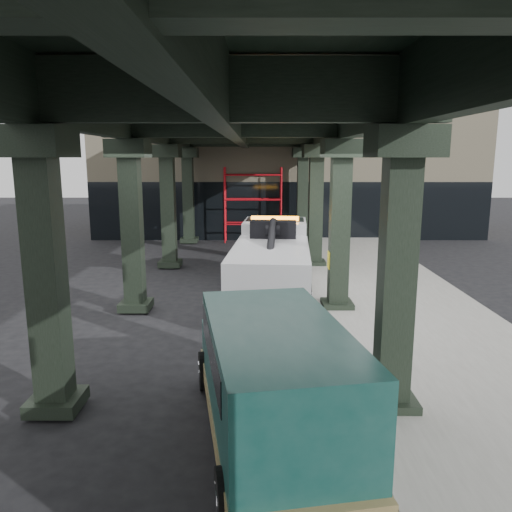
{
  "coord_description": "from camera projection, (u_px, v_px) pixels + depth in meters",
  "views": [
    {
      "loc": [
        0.21,
        -12.29,
        4.5
      ],
      "look_at": [
        0.18,
        1.86,
        1.7
      ],
      "focal_mm": 35.0,
      "sensor_mm": 36.0,
      "label": 1
    }
  ],
  "objects": [
    {
      "name": "ground",
      "position": [
        249.0,
        334.0,
        12.93
      ],
      "size": [
        90.0,
        90.0,
        0.0
      ],
      "primitive_type": "plane",
      "color": "black",
      "rests_on": "ground"
    },
    {
      "name": "sidewalk",
      "position": [
        400.0,
        309.0,
        14.87
      ],
      "size": [
        5.0,
        40.0,
        0.15
      ],
      "primitive_type": "cube",
      "color": "gray",
      "rests_on": "ground"
    },
    {
      "name": "lane_stripe",
      "position": [
        307.0,
        311.0,
        14.89
      ],
      "size": [
        0.12,
        38.0,
        0.01
      ],
      "primitive_type": "cube",
      "color": "silver",
      "rests_on": "ground"
    },
    {
      "name": "viaduct",
      "position": [
        235.0,
        122.0,
        13.84
      ],
      "size": [
        7.4,
        32.0,
        6.4
      ],
      "color": "black",
      "rests_on": "ground"
    },
    {
      "name": "building",
      "position": [
        285.0,
        166.0,
        31.77
      ],
      "size": [
        22.0,
        10.0,
        8.0
      ],
      "primitive_type": "cube",
      "color": "#C6B793",
      "rests_on": "ground"
    },
    {
      "name": "scaffolding",
      "position": [
        253.0,
        203.0,
        26.89
      ],
      "size": [
        3.08,
        0.88,
        4.0
      ],
      "color": "red",
      "rests_on": "ground"
    },
    {
      "name": "tow_truck",
      "position": [
        273.0,
        259.0,
        16.18
      ],
      "size": [
        2.79,
        8.03,
        2.59
      ],
      "rotation": [
        0.0,
        0.0,
        -0.07
      ],
      "color": "black",
      "rests_on": "ground"
    },
    {
      "name": "towed_van",
      "position": [
        272.0,
        379.0,
        7.74
      ],
      "size": [
        2.8,
        5.41,
        2.1
      ],
      "rotation": [
        0.0,
        0.0,
        0.17
      ],
      "color": "#103934",
      "rests_on": "ground"
    }
  ]
}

